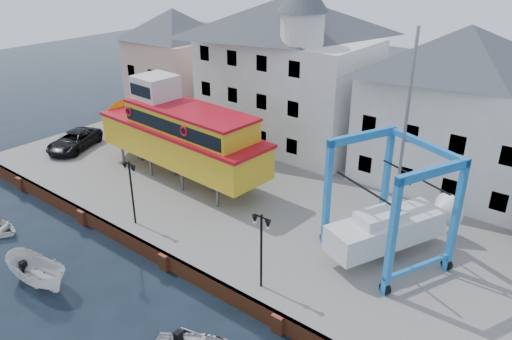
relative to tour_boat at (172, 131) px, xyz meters
The scene contains 12 objects.
ground 11.61m from the tour_boat, 46.21° to the right, with size 140.00×140.00×0.00m, color black.
hardstanding 9.01m from the tour_boat, 23.67° to the left, with size 44.00×22.00×1.00m, color slate.
quay_wall 11.35m from the tour_boat, 45.82° to the right, with size 44.00×0.47×1.00m.
building_pink 14.83m from the tour_boat, 135.89° to the left, with size 8.00×7.00×10.30m.
building_white_main 11.33m from the tour_boat, 76.51° to the left, with size 14.00×8.30×14.00m.
building_white_right 20.03m from the tour_boat, 34.41° to the left, with size 12.00×8.00×11.20m.
lamp_post_left 7.39m from the tour_boat, 62.38° to the right, with size 1.12×0.32×4.20m.
lamp_post_right 14.94m from the tour_boat, 25.99° to the right, with size 1.12×0.32×4.20m.
tour_boat is the anchor object (origin of this frame).
travel_lift 17.40m from the tour_boat, ahead, with size 7.12×8.43×12.49m.
van 10.81m from the tour_boat, 169.53° to the right, with size 2.50×5.42×1.50m, color black.
motorboat_a 14.04m from the tour_boat, 76.53° to the right, with size 1.73×4.59×1.77m, color silver.
Camera 1 is at (18.74, -15.04, 17.02)m, focal length 35.00 mm.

